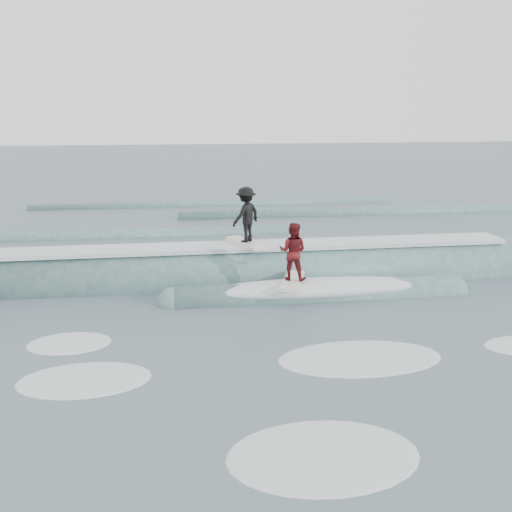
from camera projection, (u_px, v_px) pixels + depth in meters
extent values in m
plane|color=#3E515B|center=(288.00, 359.00, 13.60)|extent=(160.00, 160.00, 0.00)
cylinder|color=#385F5E|center=(252.00, 279.00, 19.90)|extent=(20.59, 2.25, 2.25)
cylinder|color=#385F5E|center=(317.00, 297.00, 18.04)|extent=(9.00, 1.05, 1.05)
sphere|color=#385F5E|center=(174.00, 304.00, 17.43)|extent=(1.05, 1.05, 1.05)
sphere|color=#385F5E|center=(451.00, 291.00, 18.64)|extent=(1.05, 1.05, 1.05)
cube|color=white|center=(252.00, 246.00, 19.60)|extent=(18.00, 1.30, 0.14)
ellipsoid|color=white|center=(318.00, 288.00, 17.96)|extent=(7.60, 1.30, 0.60)
cube|color=silver|center=(246.00, 243.00, 19.54)|extent=(1.29, 2.06, 0.10)
imported|color=black|center=(246.00, 214.00, 19.29)|extent=(1.36, 1.34, 1.88)
cube|color=silver|center=(292.00, 281.00, 17.78)|extent=(1.17, 2.07, 0.10)
imported|color=#530F13|center=(293.00, 251.00, 17.54)|extent=(1.08, 0.98, 1.80)
ellipsoid|color=white|center=(69.00, 343.00, 14.52)|extent=(2.11, 1.44, 0.10)
ellipsoid|color=white|center=(323.00, 456.00, 9.86)|extent=(2.73, 1.86, 0.10)
ellipsoid|color=white|center=(84.00, 380.00, 12.59)|extent=(3.57, 2.43, 0.10)
ellipsoid|color=white|center=(360.00, 358.00, 13.67)|extent=(3.16, 2.16, 0.10)
cylinder|color=#385F5E|center=(52.00, 239.00, 25.90)|extent=(22.00, 0.70, 0.70)
cylinder|color=#385F5E|center=(375.00, 214.00, 31.98)|extent=(22.00, 0.80, 0.80)
cylinder|color=#385F5E|center=(217.00, 205.00, 34.65)|extent=(22.00, 0.60, 0.60)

